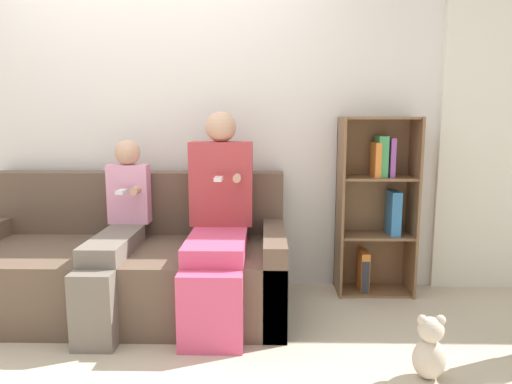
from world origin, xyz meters
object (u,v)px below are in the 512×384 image
object	(u,v)px
couch	(128,266)
bookshelf	(376,207)
adult_seated	(218,214)
child_seated	(116,232)
teddy_bear	(430,349)

from	to	relation	value
couch	bookshelf	size ratio (longest dim) A/B	1.64
couch	adult_seated	size ratio (longest dim) A/B	1.60
adult_seated	couch	bearing A→B (deg)	172.02
couch	adult_seated	distance (m)	0.74
adult_seated	child_seated	size ratio (longest dim) A/B	1.17
child_seated	teddy_bear	xyz separation A→B (m)	(1.75, -0.69, -0.41)
couch	teddy_bear	xyz separation A→B (m)	(1.73, -0.83, -0.13)
adult_seated	teddy_bear	bearing A→B (deg)	-33.99
child_seated	adult_seated	bearing A→B (deg)	5.11
adult_seated	bookshelf	size ratio (longest dim) A/B	1.03
child_seated	bookshelf	distance (m)	1.82
child_seated	bookshelf	size ratio (longest dim) A/B	0.88
couch	bookshelf	world-z (taller)	bookshelf
adult_seated	bookshelf	bearing A→B (deg)	21.41
couch	adult_seated	bearing A→B (deg)	-7.98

